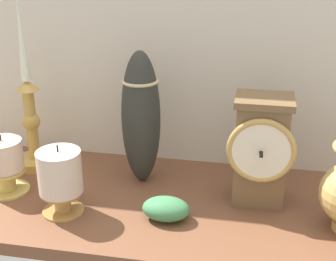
% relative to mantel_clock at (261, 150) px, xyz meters
% --- Properties ---
extents(ground_plane, '(1.00, 0.36, 0.02)m').
position_rel_mantel_clock_xyz_m(ground_plane, '(-0.21, -0.03, -0.12)').
color(ground_plane, brown).
extents(back_wall, '(1.20, 0.02, 0.65)m').
position_rel_mantel_clock_xyz_m(back_wall, '(-0.21, 0.15, 0.22)').
color(back_wall, silver).
rests_on(back_wall, ground_plane).
extents(mantel_clock, '(0.12, 0.11, 0.20)m').
position_rel_mantel_clock_xyz_m(mantel_clock, '(0.00, 0.00, 0.00)').
color(mantel_clock, brown).
rests_on(mantel_clock, ground_plane).
extents(candlestick_tall_left, '(0.09, 0.09, 0.36)m').
position_rel_mantel_clock_xyz_m(candlestick_tall_left, '(-0.46, 0.06, 0.00)').
color(candlestick_tall_left, gold).
rests_on(candlestick_tall_left, ground_plane).
extents(pillar_candle_front, '(0.08, 0.08, 0.12)m').
position_rel_mantel_clock_xyz_m(pillar_candle_front, '(-0.47, -0.05, -0.04)').
color(pillar_candle_front, '#D0B55C').
rests_on(pillar_candle_front, ground_plane).
extents(pillar_candle_near_clock, '(0.08, 0.08, 0.13)m').
position_rel_mantel_clock_xyz_m(pillar_candle_near_clock, '(-0.34, -0.10, -0.04)').
color(pillar_candle_near_clock, '#BA8A48').
rests_on(pillar_candle_near_clock, ground_plane).
extents(tall_ceramic_vase, '(0.07, 0.07, 0.26)m').
position_rel_mantel_clock_xyz_m(tall_ceramic_vase, '(-0.23, 0.04, 0.03)').
color(tall_ceramic_vase, '#2D2E2A').
rests_on(tall_ceramic_vase, ground_plane).
extents(ivy_sprig, '(0.08, 0.06, 0.04)m').
position_rel_mantel_clock_xyz_m(ivy_sprig, '(-0.15, -0.09, -0.08)').
color(ivy_sprig, '#428553').
rests_on(ivy_sprig, ground_plane).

